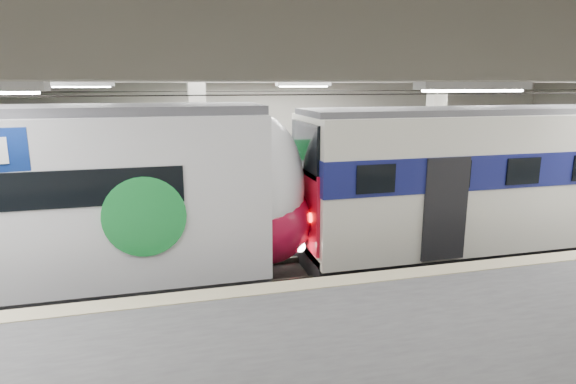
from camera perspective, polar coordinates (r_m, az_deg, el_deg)
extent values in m
cube|color=black|center=(13.38, 4.14, -9.35)|extent=(36.00, 24.00, 0.10)
cube|color=silver|center=(12.40, 4.57, 15.37)|extent=(36.00, 24.00, 0.20)
cube|color=beige|center=(22.20, -4.09, 6.99)|extent=(30.00, 0.10, 5.50)
cube|color=beige|center=(10.15, 10.21, -9.86)|extent=(30.00, 0.50, 0.02)
cube|color=beige|center=(14.92, -10.48, 3.97)|extent=(0.50, 0.50, 5.50)
cube|color=beige|center=(17.41, 16.86, 4.88)|extent=(0.50, 0.50, 5.50)
cube|color=beige|center=(12.39, 4.54, 13.98)|extent=(30.00, 18.00, 0.50)
cube|color=#59544C|center=(13.33, 4.15, -8.83)|extent=(30.00, 1.52, 0.16)
cube|color=#59544C|center=(18.35, -1.36, -2.71)|extent=(30.00, 1.52, 0.16)
cylinder|color=black|center=(12.40, 4.50, 11.44)|extent=(30.00, 0.03, 0.03)
cylinder|color=black|center=(17.68, -1.44, 11.87)|extent=(30.00, 0.03, 0.03)
cube|color=white|center=(10.52, 8.15, 12.32)|extent=(26.00, 8.40, 0.12)
ellipsoid|color=white|center=(12.22, -3.37, 0.55)|extent=(2.24, 2.77, 3.72)
ellipsoid|color=#A20D2D|center=(12.45, -2.78, -3.18)|extent=(2.37, 2.82, 2.28)
cylinder|color=green|center=(10.65, -16.64, -2.87)|extent=(1.75, 0.06, 1.75)
cube|color=silver|center=(15.61, 25.40, 1.76)|extent=(12.87, 2.82, 3.66)
cube|color=navy|center=(15.54, 25.56, 3.35)|extent=(12.91, 2.88, 0.89)
cube|color=red|center=(12.63, 1.95, -1.73)|extent=(0.08, 2.40, 2.01)
cube|color=black|center=(12.33, 2.01, 5.20)|extent=(0.08, 2.26, 1.32)
cube|color=#4C4C51|center=(15.40, 26.08, 8.75)|extent=(12.87, 2.20, 0.16)
cube|color=black|center=(16.07, 24.73, -5.18)|extent=(12.87, 1.97, 0.70)
cube|color=white|center=(17.88, -27.25, 2.51)|extent=(12.85, 3.07, 3.46)
cube|color=green|center=(17.81, -27.39, 3.95)|extent=(12.89, 3.13, 0.73)
cube|color=#4C4C51|center=(17.69, -27.85, 8.32)|extent=(12.83, 2.62, 0.16)
cube|color=black|center=(18.28, -26.63, -3.45)|extent=(12.83, 2.80, 0.60)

